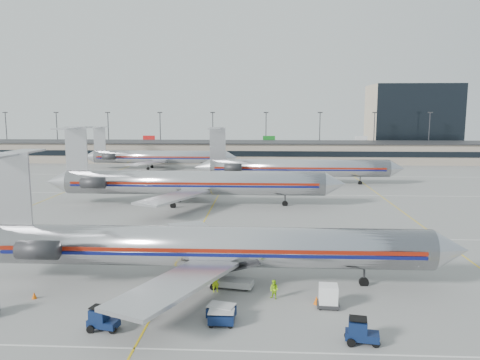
# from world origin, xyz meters

# --- Properties ---
(ground) EXTENTS (260.00, 260.00, 0.00)m
(ground) POSITION_xyz_m (0.00, 0.00, 0.00)
(ground) COLOR gray
(ground) RESTS_ON ground
(apron_markings) EXTENTS (160.00, 0.15, 0.02)m
(apron_markings) POSITION_xyz_m (0.00, 10.00, 0.01)
(apron_markings) COLOR silver
(apron_markings) RESTS_ON ground
(terminal) EXTENTS (162.00, 17.00, 6.25)m
(terminal) POSITION_xyz_m (0.00, 97.97, 3.16)
(terminal) COLOR gray
(terminal) RESTS_ON ground
(light_mast_row) EXTENTS (163.60, 0.40, 15.28)m
(light_mast_row) POSITION_xyz_m (0.00, 112.00, 8.58)
(light_mast_row) COLOR #38383D
(light_mast_row) RESTS_ON ground
(distant_building) EXTENTS (30.00, 20.00, 25.00)m
(distant_building) POSITION_xyz_m (62.00, 128.00, 12.50)
(distant_building) COLOR tan
(distant_building) RESTS_ON ground
(jet_foreground) EXTENTS (45.60, 26.85, 11.94)m
(jet_foreground) POSITION_xyz_m (2.83, -5.91, 3.46)
(jet_foreground) COLOR silver
(jet_foreground) RESTS_ON ground
(jet_second_row) EXTENTS (49.94, 29.40, 13.07)m
(jet_second_row) POSITION_xyz_m (-4.05, 29.62, 3.79)
(jet_second_row) COLOR silver
(jet_second_row) RESTS_ON ground
(jet_third_row) EXTENTS (44.72, 27.51, 12.23)m
(jet_third_row) POSITION_xyz_m (14.99, 53.31, 3.55)
(jet_third_row) COLOR silver
(jet_third_row) RESTS_ON ground
(jet_back_row) EXTENTS (42.03, 25.85, 11.49)m
(jet_back_row) POSITION_xyz_m (-20.53, 77.97, 3.34)
(jet_back_row) COLOR silver
(jet_back_row) RESTS_ON ground
(tug_center) EXTENTS (2.35, 1.56, 1.76)m
(tug_center) POSITION_xyz_m (-3.00, -15.55, 0.80)
(tug_center) COLOR #0B193E
(tug_center) RESTS_ON ground
(tug_right) EXTENTS (2.38, 1.48, 1.81)m
(tug_right) POSITION_xyz_m (14.96, -16.56, 0.82)
(tug_right) COLOR #0B193E
(tug_right) RESTS_ON ground
(cart_inner) EXTENTS (1.89, 1.31, 1.07)m
(cart_inner) POSITION_xyz_m (5.42, -14.28, 0.57)
(cart_inner) COLOR #0B193E
(cart_inner) RESTS_ON ground
(cart_outer) EXTENTS (2.25, 1.82, 1.12)m
(cart_outer) POSITION_xyz_m (5.34, -13.32, 0.59)
(cart_outer) COLOR #0B193E
(cart_outer) RESTS_ON ground
(uld_container) EXTENTS (1.83, 1.56, 1.84)m
(uld_container) POSITION_xyz_m (13.62, -10.75, 0.93)
(uld_container) COLOR #2D2D30
(uld_container) RESTS_ON ground
(belt_loader) EXTENTS (4.92, 2.23, 2.53)m
(belt_loader) POSITION_xyz_m (5.64, -7.01, 0.68)
(belt_loader) COLOR #A2A2A2
(belt_loader) RESTS_ON ground
(ramp_worker_near) EXTENTS (0.76, 0.63, 1.78)m
(ramp_worker_near) POSITION_xyz_m (4.35, -8.01, 0.89)
(ramp_worker_near) COLOR #BCEA16
(ramp_worker_near) RESTS_ON ground
(ramp_worker_far) EXTENTS (0.99, 0.95, 1.62)m
(ramp_worker_far) POSITION_xyz_m (9.36, -9.29, 0.81)
(ramp_worker_far) COLOR #A0E115
(ramp_worker_far) RESTS_ON ground
(cone_right) EXTENTS (0.52, 0.52, 0.67)m
(cone_right) POSITION_xyz_m (12.76, -10.20, 0.33)
(cone_right) COLOR #D35307
(cone_right) RESTS_ON ground
(cone_left) EXTENTS (0.54, 0.54, 0.57)m
(cone_left) POSITION_xyz_m (-10.59, -10.27, 0.28)
(cone_left) COLOR #D35307
(cone_left) RESTS_ON ground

